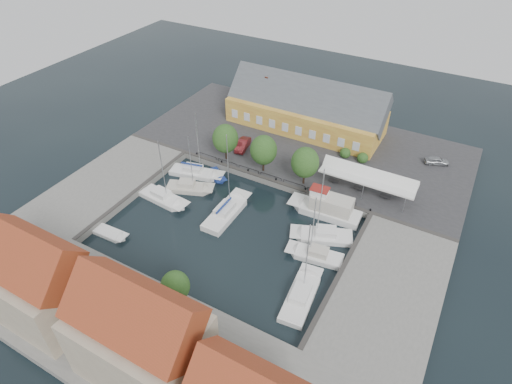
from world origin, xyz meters
TOP-DOWN VIEW (x-y plane):
  - ground at (0.00, 0.00)m, footprint 140.00×140.00m
  - north_quay at (0.00, 23.00)m, footprint 56.00×26.00m
  - west_quay at (-22.00, -2.00)m, footprint 12.00×24.00m
  - east_quay at (22.00, -2.00)m, footprint 12.00×24.00m
  - south_bank at (0.00, -21.00)m, footprint 56.00×14.00m
  - quay_edge_fittings at (0.02, 4.75)m, footprint 56.00×24.72m
  - warehouse at (-2.60, 28.36)m, footprint 28.56×14.00m
  - tent_canopy at (14.00, 14.50)m, footprint 14.00×4.00m
  - quay_trees at (-2.00, 12.00)m, footprint 18.20×4.20m
  - car_silver at (21.81, 27.37)m, footprint 4.16×2.89m
  - car_red at (-8.20, 16.04)m, footprint 2.52×4.87m
  - center_sailboat at (-2.06, 0.99)m, footprint 3.07×9.90m
  - trawler at (10.49, 8.13)m, footprint 10.79×3.73m
  - east_boat_a at (11.84, 3.31)m, footprint 8.79×5.72m
  - east_boat_b at (12.41, -0.50)m, footprint 7.70×3.48m
  - east_boat_c at (13.42, -7.31)m, footprint 3.76×9.26m
  - west_boat_a at (-11.66, 6.87)m, footprint 9.25×4.50m
  - west_boat_b at (-10.24, 3.12)m, footprint 7.73×4.99m
  - west_boat_c at (-12.07, -0.82)m, footprint 8.48×3.37m
  - launch_sw at (-13.62, -10.25)m, footprint 5.10×2.06m
  - launch_nw at (-8.43, 8.09)m, footprint 4.67×3.90m
  - townhouses at (1.93, -23.24)m, footprint 36.30×8.50m

SIDE VIEW (x-z plane):
  - ground at x=0.00m, z-range 0.00..0.00m
  - launch_nw at x=-8.43m, z-range -0.35..0.53m
  - launch_sw at x=-13.62m, z-range -0.40..0.58m
  - east_boat_c at x=13.42m, z-range -5.46..5.98m
  - west_boat_b at x=-10.24m, z-range -4.86..5.38m
  - west_boat_c at x=-12.07m, z-range -5.34..5.86m
  - east_boat_b at x=12.41m, z-range -4.90..5.42m
  - east_boat_a at x=11.84m, z-range -5.71..6.23m
  - west_boat_a at x=-11.66m, z-range -5.65..6.20m
  - center_sailboat at x=-2.06m, z-range -6.31..7.03m
  - north_quay at x=0.00m, z-range 0.00..1.00m
  - west_quay at x=-22.00m, z-range 0.00..1.00m
  - east_quay at x=22.00m, z-range 0.00..1.00m
  - south_bank at x=0.00m, z-range 0.00..1.00m
  - trawler at x=10.49m, z-range -1.48..3.52m
  - quay_edge_fittings at x=0.02m, z-range 0.86..1.26m
  - car_silver at x=21.81m, z-range 1.00..2.31m
  - car_red at x=-8.20m, z-range 1.00..2.53m
  - tent_canopy at x=14.00m, z-range 2.27..5.10m
  - warehouse at x=-2.60m, z-range -0.35..9.20m
  - quay_trees at x=-2.00m, z-range 1.73..8.03m
  - townhouses at x=1.93m, z-range -0.18..11.82m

